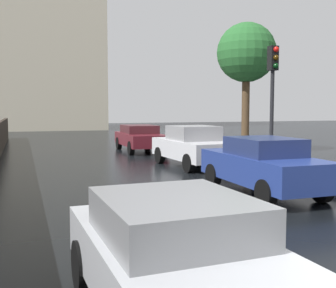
{
  "coord_description": "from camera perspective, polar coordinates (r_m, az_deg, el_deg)",
  "views": [
    {
      "loc": [
        -3.19,
        -2.26,
        2.17
      ],
      "look_at": [
        0.4,
        7.92,
        1.25
      ],
      "focal_mm": 44.11,
      "sensor_mm": 36.0,
      "label": 1
    }
  ],
  "objects": [
    {
      "name": "street_tree_near",
      "position": [
        20.63,
        10.78,
        12.14
      ],
      "size": [
        2.84,
        2.84,
        6.3
      ],
      "color": "#4C3823",
      "rests_on": "ground"
    },
    {
      "name": "traffic_light",
      "position": [
        13.35,
        14.28,
        7.91
      ],
      "size": [
        0.26,
        0.39,
        3.97
      ],
      "color": "black",
      "rests_on": "sidewalk_strip"
    },
    {
      "name": "car_silver_behind_camera",
      "position": [
        4.18,
        2.09,
        -16.14
      ],
      "size": [
        1.83,
        3.94,
        1.29
      ],
      "rotation": [
        0.0,
        0.0,
        3.17
      ],
      "color": "#B2B5BA",
      "rests_on": "ground"
    },
    {
      "name": "car_maroon_far_ahead",
      "position": [
        21.14,
        -3.93,
        0.93
      ],
      "size": [
        1.91,
        4.45,
        1.34
      ],
      "rotation": [
        0.0,
        0.0,
        -0.02
      ],
      "color": "maroon",
      "rests_on": "ground"
    },
    {
      "name": "car_blue_mid_road",
      "position": [
        10.83,
        12.98,
        -2.82
      ],
      "size": [
        1.75,
        4.1,
        1.44
      ],
      "rotation": [
        0.0,
        0.0,
        -0.01
      ],
      "color": "navy",
      "rests_on": "ground"
    },
    {
      "name": "car_white_far_lane",
      "position": [
        15.58,
        3.51,
        -0.28
      ],
      "size": [
        2.08,
        4.14,
        1.53
      ],
      "rotation": [
        0.0,
        0.0,
        0.06
      ],
      "color": "silver",
      "rests_on": "ground"
    }
  ]
}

